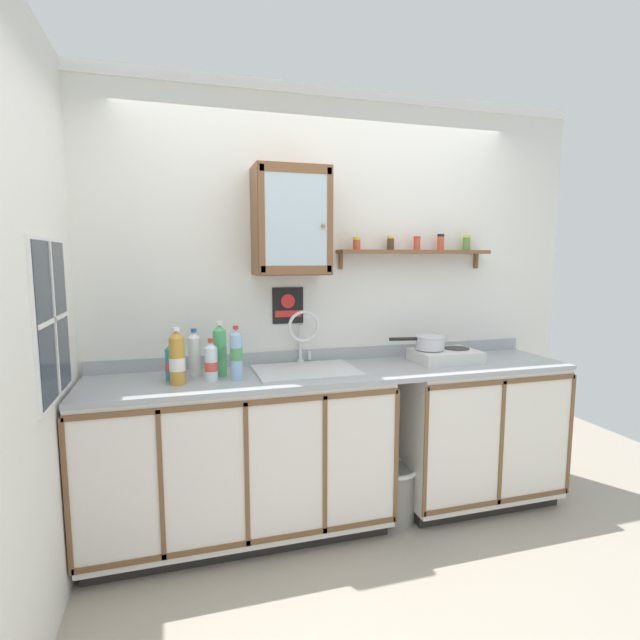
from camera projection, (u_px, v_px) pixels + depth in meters
The scene contains 21 objects.
floor at pixel (367, 564), 2.61m from camera, with size 5.96×5.96×0.00m, color #9E9384.
back_wall at pixel (325, 301), 3.18m from camera, with size 3.56×0.07×2.69m.
side_wall_left at pixel (15, 336), 1.80m from camera, with size 0.05×3.55×2.69m, color silver.
lower_cabinet_run at pixel (240, 460), 2.82m from camera, with size 1.73×0.59×0.93m.
lower_cabinet_run_right at pixel (473, 433), 3.25m from camera, with size 1.06×0.59×0.93m.
countertop at pixel (340, 372), 2.93m from camera, with size 2.92×0.61×0.03m, color #9EA3A8.
backsplash at pixel (326, 355), 3.19m from camera, with size 2.92×0.02×0.08m, color #9EA3A8.
sink at pixel (306, 372), 2.91m from camera, with size 0.60×0.48×0.46m.
hot_plate_stove at pixel (445, 356), 3.16m from camera, with size 0.41×0.30×0.08m.
saucepan at pixel (429, 342), 3.14m from camera, with size 0.36×0.19×0.09m.
bottle_opaque_white_0 at pixel (194, 355), 2.76m from camera, with size 0.07×0.07×0.27m.
bottle_soda_green_1 at pixel (220, 351), 2.76m from camera, with size 0.08×0.08×0.31m.
bottle_water_clear_2 at pixel (211, 362), 2.66m from camera, with size 0.07×0.07×0.23m.
bottle_detergent_teal_3 at pixel (173, 362), 2.67m from camera, with size 0.09×0.09×0.23m.
bottle_water_blue_4 at pixel (236, 354), 2.67m from camera, with size 0.07×0.07×0.30m.
bottle_juice_amber_5 at pixel (177, 359), 2.58m from camera, with size 0.08×0.08×0.31m.
wall_cabinet at pixel (291, 221), 2.88m from camera, with size 0.44×0.30×0.63m.
spice_shelf at pixel (416, 250), 3.21m from camera, with size 1.06×0.14×0.23m.
warning_sign at pixel (288, 306), 3.08m from camera, with size 0.20×0.01×0.23m.
window at pixel (51, 320), 2.20m from camera, with size 0.03×0.60×0.75m.
trash_bin at pixel (393, 491), 3.05m from camera, with size 0.31×0.31×0.34m.
Camera 1 is at (-0.93, -2.25, 1.63)m, focal length 27.32 mm.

